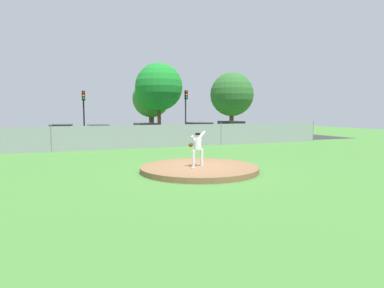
{
  "coord_description": "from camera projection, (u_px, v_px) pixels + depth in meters",
  "views": [
    {
      "loc": [
        -5.55,
        -12.85,
        2.57
      ],
      "look_at": [
        0.08,
        1.06,
        1.11
      ],
      "focal_mm": 30.35,
      "sensor_mm": 36.0,
      "label": 1
    }
  ],
  "objects": [
    {
      "name": "ground_plane",
      "position": [
        160.0,
        155.0,
        19.72
      ],
      "size": [
        80.0,
        80.0,
        0.0
      ],
      "primitive_type": "plane",
      "color": "#427A33"
    },
    {
      "name": "asphalt_strip",
      "position": [
        132.0,
        143.0,
        27.56
      ],
      "size": [
        44.0,
        7.0,
        0.01
      ],
      "primitive_type": "cube",
      "color": "#2B2B2D",
      "rests_on": "ground_plane"
    },
    {
      "name": "pitchers_mound",
      "position": [
        199.0,
        169.0,
        14.17
      ],
      "size": [
        5.14,
        5.14,
        0.23
      ],
      "primitive_type": "cylinder",
      "color": "brown",
      "rests_on": "ground_plane"
    },
    {
      "name": "pitcher_youth",
      "position": [
        197.0,
        146.0,
        13.94
      ],
      "size": [
        0.81,
        0.39,
        1.55
      ],
      "color": "silver",
      "rests_on": "pitchers_mound"
    },
    {
      "name": "baseball",
      "position": [
        192.0,
        168.0,
        13.54
      ],
      "size": [
        0.07,
        0.07,
        0.07
      ],
      "primitive_type": "sphere",
      "color": "white",
      "rests_on": "pitchers_mound"
    },
    {
      "name": "chainlink_fence",
      "position": [
        144.0,
        137.0,
        23.32
      ],
      "size": [
        30.92,
        0.07,
        1.78
      ],
      "color": "gray",
      "rests_on": "ground_plane"
    },
    {
      "name": "parked_car_silver",
      "position": [
        199.0,
        132.0,
        29.54
      ],
      "size": [
        1.95,
        4.18,
        1.69
      ],
      "color": "#B7BABF",
      "rests_on": "ground_plane"
    },
    {
      "name": "parked_car_charcoal",
      "position": [
        99.0,
        135.0,
        26.3
      ],
      "size": [
        1.77,
        4.38,
        1.6
      ],
      "color": "#232328",
      "rests_on": "ground_plane"
    },
    {
      "name": "parked_car_navy",
      "position": [
        146.0,
        133.0,
        28.09
      ],
      "size": [
        2.04,
        4.1,
        1.67
      ],
      "color": "#161E4C",
      "rests_on": "ground_plane"
    },
    {
      "name": "parked_car_teal",
      "position": [
        62.0,
        135.0,
        25.5
      ],
      "size": [
        2.08,
        4.54,
        1.66
      ],
      "color": "#146066",
      "rests_on": "ground_plane"
    },
    {
      "name": "parked_car_champagne",
      "position": [
        231.0,
        131.0,
        31.0
      ],
      "size": [
        1.98,
        4.61,
        1.76
      ],
      "color": "tan",
      "rests_on": "ground_plane"
    },
    {
      "name": "traffic_cone_orange",
      "position": [
        166.0,
        139.0,
        28.83
      ],
      "size": [
        0.4,
        0.4,
        0.55
      ],
      "color": "orange",
      "rests_on": "asphalt_strip"
    },
    {
      "name": "traffic_light_near",
      "position": [
        84.0,
        106.0,
        30.02
      ],
      "size": [
        0.28,
        0.46,
        4.57
      ],
      "color": "black",
      "rests_on": "ground_plane"
    },
    {
      "name": "traffic_light_far",
      "position": [
        186.0,
        105.0,
        33.46
      ],
      "size": [
        0.28,
        0.46,
        4.84
      ],
      "color": "black",
      "rests_on": "ground_plane"
    },
    {
      "name": "tree_slender_far",
      "position": [
        151.0,
        99.0,
        37.18
      ],
      "size": [
        4.28,
        4.28,
        6.3
      ],
      "color": "#4C331E",
      "rests_on": "ground_plane"
    },
    {
      "name": "tree_tall_centre",
      "position": [
        159.0,
        87.0,
        35.13
      ],
      "size": [
        5.13,
        5.13,
        7.91
      ],
      "color": "#4C331E",
      "rests_on": "ground_plane"
    },
    {
      "name": "tree_leaning_west",
      "position": [
        232.0,
        95.0,
        42.01
      ],
      "size": [
        5.61,
        5.61,
        7.72
      ],
      "color": "#4C331E",
      "rests_on": "ground_plane"
    }
  ]
}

